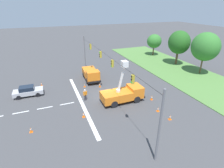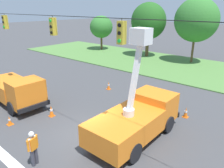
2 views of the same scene
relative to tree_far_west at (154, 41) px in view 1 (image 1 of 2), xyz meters
The scene contains 20 objects.
ground_plane 27.06m from the tree_far_west, 48.94° to the right, with size 200.00×200.00×0.00m, color #424244.
grass_verge 18.13m from the tree_far_west, ahead, with size 56.00×12.00×0.10m, color #517F3D.
lane_markings 31.33m from the tree_far_west, 55.55° to the right, with size 17.60×15.25×0.01m.
signal_gantry 26.80m from the tree_far_west, 48.92° to the right, with size 26.20×0.33×7.20m.
tree_far_west is the anchor object (origin of this frame).
tree_west 8.92m from the tree_far_west, ahead, with size 5.14×4.50×7.73m.
tree_centre 15.57m from the tree_far_west, ahead, with size 5.51×4.93×8.23m.
utility_truck_bucket_lift 27.21m from the tree_far_west, 42.82° to the right, with size 2.57×6.17×6.09m.
utility_truck_support_near 23.26m from the tree_far_west, 63.13° to the right, with size 6.04×2.63×2.32m.
sedan_silver 34.00m from the tree_far_west, 67.59° to the right, with size 2.02×4.35×1.56m.
road_worker 29.44m from the tree_far_west, 53.18° to the right, with size 0.34×0.63×1.77m.
traffic_cone_foreground_left 38.18m from the tree_far_west, 54.07° to the right, with size 0.36×0.36×0.66m.
traffic_cone_foreground_right 24.75m from the tree_far_west, 55.02° to the right, with size 0.36×0.36×0.80m.
traffic_cone_mid_left 31.19m from the tree_far_west, 71.30° to the right, with size 0.36×0.36×0.72m.
traffic_cone_mid_right 26.22m from the tree_far_west, 59.93° to the right, with size 0.36×0.36×0.61m.
traffic_cone_near_bucket 25.72m from the tree_far_west, 34.18° to the right, with size 0.36×0.36×0.73m.
traffic_cone_lane_edge_a 33.05m from the tree_far_west, 48.76° to the right, with size 0.36×0.36×0.69m.
traffic_cone_lane_edge_b 19.61m from the tree_far_west, 45.15° to the right, with size 0.36×0.36×0.71m.
traffic_cone_far_left 28.68m from the tree_far_west, 32.43° to the right, with size 0.36×0.36×0.64m.
traffic_cone_far_right 30.28m from the tree_far_west, 29.84° to the right, with size 0.36×0.36×0.65m.
Camera 1 is at (22.34, -7.95, 12.91)m, focal length 28.00 mm.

